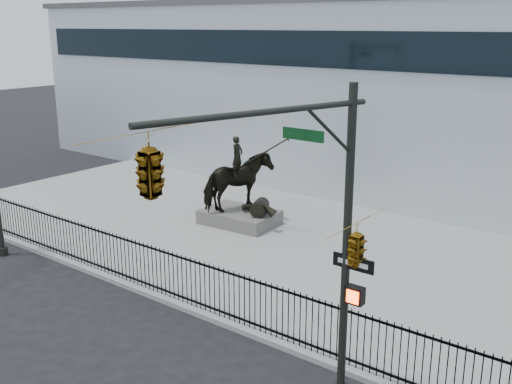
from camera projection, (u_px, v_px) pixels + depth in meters
The scene contains 7 objects.
ground at pixel (127, 312), 17.42m from camera, with size 120.00×120.00×0.00m, color black.
plaza at pixel (270, 242), 22.73m from camera, with size 30.00×12.00×0.15m, color #969693.
building at pixel (417, 94), 31.42m from camera, with size 44.00×14.00×9.00m, color silver.
picket_fence at pixel (157, 270), 18.13m from camera, with size 22.10×0.10×1.50m.
statue_plinth at pixel (240, 217), 24.57m from camera, with size 2.97×2.04×0.56m, color #514F4A.
equestrian_statue at pixel (241, 183), 24.15m from camera, with size 3.81×2.50×3.23m.
traffic_signal_right at pixel (263, 210), 10.77m from camera, with size 2.17×6.86×7.00m.
Camera 1 is at (12.66, -10.21, 8.08)m, focal length 42.00 mm.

